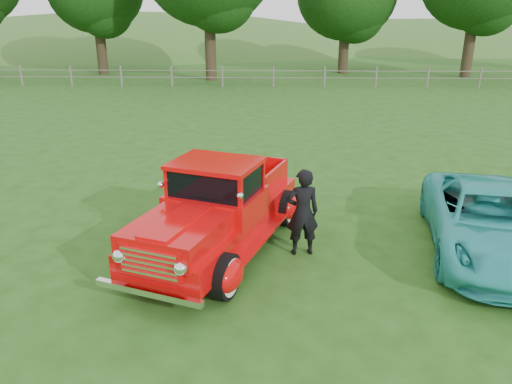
{
  "coord_description": "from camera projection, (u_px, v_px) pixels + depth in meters",
  "views": [
    {
      "loc": [
        -0.15,
        -7.79,
        4.35
      ],
      "look_at": [
        -0.41,
        1.2,
        1.04
      ],
      "focal_mm": 35.0,
      "sensor_mm": 36.0,
      "label": 1
    }
  ],
  "objects": [
    {
      "name": "man",
      "position": [
        303.0,
        212.0,
        9.16
      ],
      "size": [
        0.66,
        0.49,
        1.67
      ],
      "primitive_type": "imported",
      "rotation": [
        0.0,
        0.0,
        3.3
      ],
      "color": "black",
      "rests_on": "ground"
    },
    {
      "name": "teal_sedan",
      "position": [
        490.0,
        221.0,
        9.27
      ],
      "size": [
        2.95,
        4.92,
        1.28
      ],
      "primitive_type": "imported",
      "rotation": [
        0.0,
        0.0,
        -0.19
      ],
      "color": "teal",
      "rests_on": "ground"
    },
    {
      "name": "fence_line",
      "position": [
        273.0,
        77.0,
        29.23
      ],
      "size": [
        48.0,
        0.12,
        1.2
      ],
      "color": "#656055",
      "rests_on": "ground"
    },
    {
      "name": "distant_hills",
      "position": [
        241.0,
        80.0,
        66.26
      ],
      "size": [
        116.0,
        60.0,
        18.0
      ],
      "color": "#3D6926",
      "rests_on": "ground"
    },
    {
      "name": "red_pickup",
      "position": [
        218.0,
        211.0,
        9.33
      ],
      "size": [
        3.39,
        5.28,
        1.78
      ],
      "rotation": [
        0.0,
        0.0,
        -0.34
      ],
      "color": "black",
      "rests_on": "ground"
    },
    {
      "name": "ground",
      "position": [
        277.0,
        271.0,
        8.8
      ],
      "size": [
        140.0,
        140.0,
        0.0
      ],
      "primitive_type": "plane",
      "color": "#224813",
      "rests_on": "ground"
    }
  ]
}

